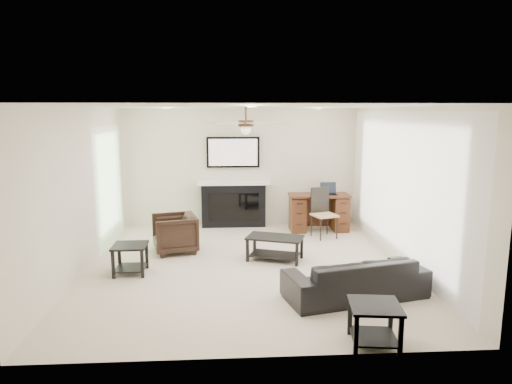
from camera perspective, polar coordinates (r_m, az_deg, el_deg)
room_shell at (r=7.07m, az=0.27°, el=4.01°), size 5.50×5.54×2.52m
sofa at (r=6.24m, az=12.32°, el=-10.40°), size 1.98×1.15×0.54m
armchair at (r=8.10m, az=-10.12°, el=-5.11°), size 0.89×0.87×0.67m
coffee_table at (r=7.59m, az=2.38°, el=-7.04°), size 1.02×0.77×0.40m
end_table_near at (r=5.12m, az=14.56°, el=-15.76°), size 0.58×0.58×0.45m
end_table_left at (r=7.22m, az=-15.42°, el=-8.08°), size 0.51×0.51×0.45m
fireplace_unit at (r=9.64m, az=-2.84°, el=1.22°), size 1.52×0.34×1.91m
desk at (r=9.48m, az=7.84°, el=-2.55°), size 1.22×0.56×0.76m
desk_chair at (r=8.93m, az=8.55°, el=-2.65°), size 0.54×0.55×0.97m
laptop at (r=9.40m, az=9.13°, el=0.39°), size 0.33×0.24×0.23m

